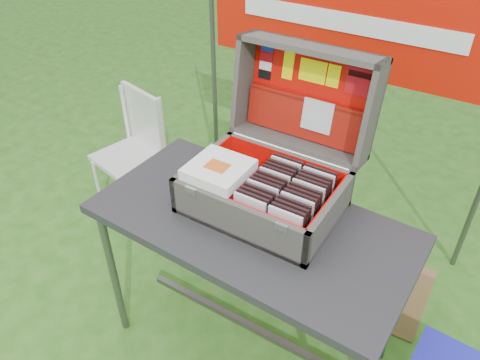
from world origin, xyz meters
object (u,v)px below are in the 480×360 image
Objects in this scene: cardboard_box at (385,293)px; suitcase at (272,142)px; chair at (129,159)px; table at (250,287)px.

suitcase is at bearing -149.74° from cardboard_box.
suitcase reaches higher than cardboard_box.
suitcase is 0.75× the size of chair.
table is 0.71m from suitcase.
chair is (-1.20, 0.49, -0.00)m from table.
suitcase is 1.09m from cardboard_box.
chair is (-1.20, 0.34, -0.70)m from suitcase.
suitcase is 1.43m from chair.
table is at bearing -90.13° from suitcase.
table reaches higher than cardboard_box.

